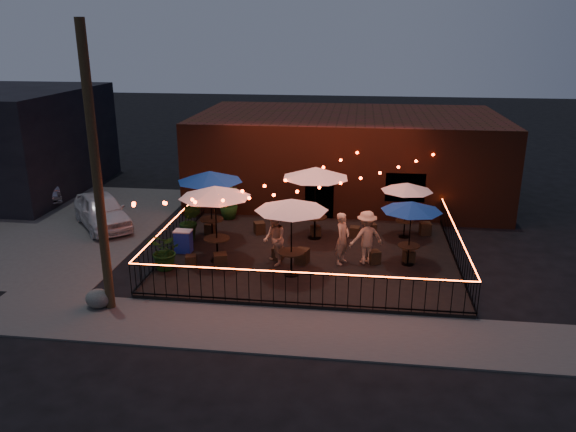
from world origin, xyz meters
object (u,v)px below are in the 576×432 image
boulder (98,299)px  cafe_table_2 (291,206)px  cafe_table_4 (412,207)px  cafe_table_0 (215,193)px  cafe_table_3 (316,173)px  utility_pole (97,175)px  cafe_table_5 (407,188)px  cafe_table_1 (210,177)px  cooler (183,241)px

boulder → cafe_table_2: bearing=27.3°
cafe_table_4 → cafe_table_0: bearing=-175.6°
cafe_table_3 → cafe_table_4: size_ratio=1.35×
utility_pole → cafe_table_5: bearing=37.4°
cafe_table_0 → cafe_table_1: (-0.69, 1.95, 0.01)m
cafe_table_3 → cafe_table_4: cafe_table_3 is taller
utility_pole → boulder: utility_pole is taller
utility_pole → boulder: (-0.34, -0.05, -3.69)m
cafe_table_5 → cafe_table_1: bearing=-170.3°
cafe_table_1 → cafe_table_4: 7.32m
cafe_table_1 → cooler: 2.53m
cafe_table_2 → cafe_table_5: size_ratio=1.14×
cafe_table_1 → cafe_table_5: 7.32m
utility_pole → cafe_table_5: 11.24m
utility_pole → cafe_table_0: size_ratio=2.52×
utility_pole → cafe_table_0: (2.29, 3.54, -1.42)m
cafe_table_0 → cafe_table_4: size_ratio=1.34×
cafe_table_5 → boulder: (-9.15, -6.78, -1.80)m
cafe_table_3 → boulder: (-5.76, -6.23, -2.37)m
cafe_table_0 → cafe_table_4: cafe_table_0 is taller
utility_pole → cooler: utility_pole is taller
boulder → utility_pole: bearing=8.5°
boulder → cafe_table_3: bearing=47.2°
cafe_table_3 → cooler: size_ratio=3.90×
cafe_table_3 → cafe_table_0: bearing=-139.8°
cafe_table_2 → cafe_table_4: size_ratio=1.12×
cafe_table_4 → cooler: size_ratio=2.89×
cafe_table_0 → cafe_table_3: cafe_table_3 is taller
cafe_table_3 → boulder: cafe_table_3 is taller
cafe_table_2 → boulder: 6.35m
cafe_table_0 → cafe_table_4: bearing=4.4°
cafe_table_3 → cooler: cafe_table_3 is taller
cafe_table_5 → boulder: cafe_table_5 is taller
cafe_table_0 → cafe_table_3: bearing=40.2°
utility_pole → cooler: size_ratio=9.77×
utility_pole → cafe_table_3: utility_pole is taller
cafe_table_2 → cafe_table_3: (0.46, 3.49, 0.19)m
cafe_table_4 → cafe_table_3: bearing=147.5°
utility_pole → cafe_table_4: utility_pole is taller
cafe_table_3 → cafe_table_4: (3.34, -2.13, -0.50)m
cafe_table_2 → cafe_table_5: 5.59m
cafe_table_0 → cooler: cafe_table_0 is taller
cafe_table_2 → cafe_table_4: cafe_table_2 is taller
cafe_table_0 → cooler: 2.52m
cafe_table_0 → cafe_table_3: size_ratio=0.99×
cafe_table_0 → cafe_table_5: bearing=26.1°
cafe_table_5 → cafe_table_4: bearing=-91.0°
cafe_table_1 → cafe_table_2: 4.37m
cafe_table_2 → cafe_table_4: (3.81, 1.35, -0.31)m
cafe_table_2 → cafe_table_5: cafe_table_2 is taller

